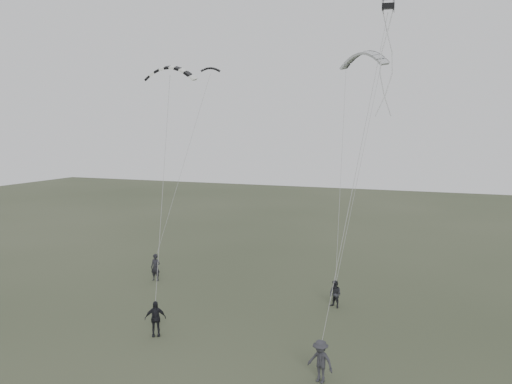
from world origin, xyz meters
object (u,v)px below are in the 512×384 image
(flyer_left, at_px, (156,267))
(kite_box, at_px, (388,1))
(flyer_far, at_px, (320,361))
(kite_striped, at_px, (170,67))
(kite_dark_small, at_px, (210,68))
(kite_pale_large, at_px, (363,53))
(flyer_center, at_px, (155,318))
(flyer_right, at_px, (335,294))

(flyer_left, xyz_separation_m, kite_box, (16.58, -5.52, 15.93))
(flyer_left, height_order, flyer_far, flyer_left)
(flyer_left, height_order, kite_striped, kite_striped)
(flyer_far, relative_size, kite_box, 2.75)
(kite_dark_small, height_order, kite_box, kite_box)
(flyer_left, distance_m, kite_pale_large, 21.40)
(kite_dark_small, bearing_deg, flyer_center, -100.88)
(kite_pale_large, bearing_deg, kite_box, -50.43)
(flyer_center, bearing_deg, kite_box, -17.23)
(kite_dark_small, height_order, kite_pale_large, kite_pale_large)
(flyer_right, distance_m, kite_striped, 17.32)
(flyer_far, bearing_deg, kite_pale_large, 110.97)
(flyer_center, distance_m, kite_box, 19.75)
(kite_dark_small, relative_size, kite_striped, 0.47)
(flyer_center, relative_size, flyer_far, 1.01)
(flyer_far, height_order, kite_pale_large, kite_pale_large)
(flyer_center, height_order, flyer_far, flyer_center)
(flyer_center, bearing_deg, kite_pale_large, 27.94)
(flyer_center, distance_m, kite_dark_small, 19.99)
(flyer_left, distance_m, flyer_right, 13.44)
(kite_dark_small, xyz_separation_m, kite_pale_large, (11.36, 1.25, 0.71))
(flyer_right, distance_m, flyer_center, 11.12)
(flyer_left, distance_m, flyer_center, 10.05)
(flyer_left, distance_m, kite_striped, 14.46)
(flyer_far, xyz_separation_m, kite_dark_small, (-12.40, 14.94, 14.67))
(flyer_right, xyz_separation_m, kite_box, (3.17, -4.65, 16.06))
(flyer_center, distance_m, kite_striped, 15.01)
(kite_dark_small, relative_size, kite_pale_large, 0.40)
(kite_pale_large, bearing_deg, flyer_right, -66.83)
(flyer_left, bearing_deg, flyer_far, -37.09)
(flyer_center, xyz_separation_m, kite_striped, (-2.06, 5.55, 13.79))
(kite_striped, xyz_separation_m, kite_box, (13.29, -2.55, 2.17))
(flyer_left, bearing_deg, kite_box, -20.75)
(kite_striped, bearing_deg, flyer_right, -7.05)
(flyer_left, xyz_separation_m, kite_striped, (3.29, -2.97, 13.76))
(flyer_far, relative_size, kite_striped, 0.60)
(flyer_right, distance_m, kite_box, 17.02)
(flyer_left, relative_size, kite_dark_small, 1.33)
(kite_striped, bearing_deg, kite_dark_small, 78.48)
(flyer_right, bearing_deg, kite_pale_large, 115.66)
(flyer_right, bearing_deg, flyer_far, -54.17)
(flyer_center, xyz_separation_m, flyer_far, (9.37, -1.69, -0.01))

